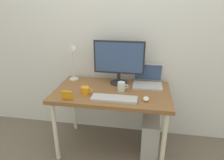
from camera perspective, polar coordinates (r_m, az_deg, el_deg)
ground_plane at (r=2.51m, az=-0.00°, el=-18.41°), size 6.00×6.00×0.00m
back_wall at (r=2.35m, az=1.70°, el=13.93°), size 4.40×0.04×2.60m
desk at (r=2.15m, az=-0.00°, el=-4.73°), size 1.22×0.69×0.73m
monitor at (r=2.21m, az=1.99°, el=5.77°), size 0.56×0.20×0.49m
laptop at (r=2.28m, az=10.15°, el=0.05°), size 0.32×0.26×0.23m
desk_lamp at (r=2.33m, az=-11.62°, el=7.73°), size 0.11×0.16×0.48m
keyboard at (r=1.92m, az=0.66°, el=-5.32°), size 0.44×0.14×0.02m
mouse at (r=1.93m, az=9.69°, el=-5.30°), size 0.06×0.09×0.03m
coffee_mug at (r=2.03m, az=-7.62°, el=-3.00°), size 0.12×0.08×0.08m
glass_cup at (r=2.09m, az=2.71°, el=-1.87°), size 0.12×0.08×0.10m
photo_frame at (r=1.95m, az=-12.74°, el=-4.22°), size 0.11×0.03×0.09m
computer_tower at (r=2.36m, az=10.71°, el=-15.25°), size 0.18×0.36×0.42m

